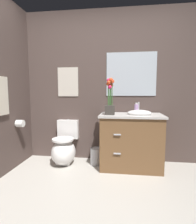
{
  "coord_description": "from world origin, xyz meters",
  "views": [
    {
      "loc": [
        0.28,
        -1.49,
        1.16
      ],
      "look_at": [
        -0.07,
        1.19,
        0.86
      ],
      "focal_mm": 28.9,
      "sensor_mm": 36.0,
      "label": 1
    }
  ],
  "objects_px": {
    "soap_bottle": "(136,109)",
    "wall_mirror": "(131,74)",
    "toilet": "(64,149)",
    "vanity_cabinet": "(131,140)",
    "hanging_towel": "(1,96)",
    "flower_vase": "(110,101)",
    "toilet_paper_roll": "(20,123)",
    "wall_poster": "(68,82)",
    "trash_bin": "(96,156)"
  },
  "relations": [
    {
      "from": "wall_mirror",
      "to": "toilet_paper_roll",
      "type": "bearing_deg",
      "value": -164.68
    },
    {
      "from": "trash_bin",
      "to": "toilet",
      "type": "bearing_deg",
      "value": -178.33
    },
    {
      "from": "wall_mirror",
      "to": "soap_bottle",
      "type": "bearing_deg",
      "value": -73.75
    },
    {
      "from": "toilet",
      "to": "wall_poster",
      "type": "distance_m",
      "value": 1.12
    },
    {
      "from": "vanity_cabinet",
      "to": "flower_vase",
      "type": "bearing_deg",
      "value": -166.99
    },
    {
      "from": "vanity_cabinet",
      "to": "wall_poster",
      "type": "height_order",
      "value": "wall_poster"
    },
    {
      "from": "flower_vase",
      "to": "wall_poster",
      "type": "relative_size",
      "value": 1.1
    },
    {
      "from": "wall_poster",
      "to": "toilet",
      "type": "bearing_deg",
      "value": -90.0
    },
    {
      "from": "wall_poster",
      "to": "toilet_paper_roll",
      "type": "xyz_separation_m",
      "value": [
        -0.63,
        -0.46,
        -0.65
      ]
    },
    {
      "from": "soap_bottle",
      "to": "hanging_towel",
      "type": "distance_m",
      "value": 1.91
    },
    {
      "from": "vanity_cabinet",
      "to": "hanging_towel",
      "type": "bearing_deg",
      "value": -163.93
    },
    {
      "from": "wall_mirror",
      "to": "toilet",
      "type": "bearing_deg",
      "value": -165.84
    },
    {
      "from": "soap_bottle",
      "to": "wall_poster",
      "type": "distance_m",
      "value": 1.24
    },
    {
      "from": "flower_vase",
      "to": "soap_bottle",
      "type": "distance_m",
      "value": 0.43
    },
    {
      "from": "hanging_towel",
      "to": "toilet_paper_roll",
      "type": "relative_size",
      "value": 4.73
    },
    {
      "from": "toilet",
      "to": "trash_bin",
      "type": "distance_m",
      "value": 0.53
    },
    {
      "from": "wall_mirror",
      "to": "hanging_towel",
      "type": "relative_size",
      "value": 1.54
    },
    {
      "from": "wall_poster",
      "to": "wall_mirror",
      "type": "xyz_separation_m",
      "value": [
        1.06,
        0.0,
        0.12
      ]
    },
    {
      "from": "soap_bottle",
      "to": "wall_mirror",
      "type": "distance_m",
      "value": 0.61
    },
    {
      "from": "flower_vase",
      "to": "toilet_paper_roll",
      "type": "height_order",
      "value": "flower_vase"
    },
    {
      "from": "trash_bin",
      "to": "wall_poster",
      "type": "distance_m",
      "value": 1.33
    },
    {
      "from": "trash_bin",
      "to": "hanging_towel",
      "type": "distance_m",
      "value": 1.64
    },
    {
      "from": "vanity_cabinet",
      "to": "wall_poster",
      "type": "distance_m",
      "value": 1.43
    },
    {
      "from": "toilet",
      "to": "hanging_towel",
      "type": "bearing_deg",
      "value": -142.35
    },
    {
      "from": "toilet",
      "to": "hanging_towel",
      "type": "xyz_separation_m",
      "value": [
        -0.69,
        -0.53,
        0.87
      ]
    },
    {
      "from": "hanging_towel",
      "to": "toilet",
      "type": "bearing_deg",
      "value": 37.65
    },
    {
      "from": "flower_vase",
      "to": "wall_poster",
      "type": "bearing_deg",
      "value": 153.62
    },
    {
      "from": "toilet",
      "to": "vanity_cabinet",
      "type": "relative_size",
      "value": 0.68
    },
    {
      "from": "flower_vase",
      "to": "toilet_paper_roll",
      "type": "xyz_separation_m",
      "value": [
        -1.38,
        -0.1,
        -0.36
      ]
    },
    {
      "from": "soap_bottle",
      "to": "hanging_towel",
      "type": "bearing_deg",
      "value": -163.5
    },
    {
      "from": "toilet",
      "to": "wall_mirror",
      "type": "height_order",
      "value": "wall_mirror"
    },
    {
      "from": "toilet",
      "to": "toilet_paper_roll",
      "type": "xyz_separation_m",
      "value": [
        -0.63,
        -0.2,
        0.44
      ]
    },
    {
      "from": "toilet",
      "to": "vanity_cabinet",
      "type": "distance_m",
      "value": 1.08
    },
    {
      "from": "soap_bottle",
      "to": "wall_mirror",
      "type": "relative_size",
      "value": 0.22
    },
    {
      "from": "flower_vase",
      "to": "wall_poster",
      "type": "height_order",
      "value": "wall_poster"
    },
    {
      "from": "toilet",
      "to": "vanity_cabinet",
      "type": "height_order",
      "value": "vanity_cabinet"
    },
    {
      "from": "vanity_cabinet",
      "to": "soap_bottle",
      "type": "xyz_separation_m",
      "value": [
        0.07,
        0.04,
        0.48
      ]
    },
    {
      "from": "vanity_cabinet",
      "to": "soap_bottle",
      "type": "height_order",
      "value": "vanity_cabinet"
    },
    {
      "from": "wall_mirror",
      "to": "toilet_paper_roll",
      "type": "xyz_separation_m",
      "value": [
        -1.69,
        -0.46,
        -0.77
      ]
    },
    {
      "from": "toilet",
      "to": "hanging_towel",
      "type": "height_order",
      "value": "hanging_towel"
    },
    {
      "from": "flower_vase",
      "to": "wall_mirror",
      "type": "height_order",
      "value": "wall_mirror"
    },
    {
      "from": "hanging_towel",
      "to": "soap_bottle",
      "type": "bearing_deg",
      "value": 16.5
    },
    {
      "from": "toilet_paper_roll",
      "to": "flower_vase",
      "type": "bearing_deg",
      "value": 3.98
    },
    {
      "from": "vanity_cabinet",
      "to": "wall_mirror",
      "type": "height_order",
      "value": "wall_mirror"
    },
    {
      "from": "toilet",
      "to": "hanging_towel",
      "type": "distance_m",
      "value": 1.23
    },
    {
      "from": "soap_bottle",
      "to": "wall_mirror",
      "type": "height_order",
      "value": "wall_mirror"
    },
    {
      "from": "flower_vase",
      "to": "wall_poster",
      "type": "xyz_separation_m",
      "value": [
        -0.74,
        0.37,
        0.3
      ]
    },
    {
      "from": "wall_mirror",
      "to": "hanging_towel",
      "type": "height_order",
      "value": "wall_mirror"
    },
    {
      "from": "wall_poster",
      "to": "toilet_paper_roll",
      "type": "bearing_deg",
      "value": -143.78
    },
    {
      "from": "flower_vase",
      "to": "soap_bottle",
      "type": "height_order",
      "value": "flower_vase"
    }
  ]
}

